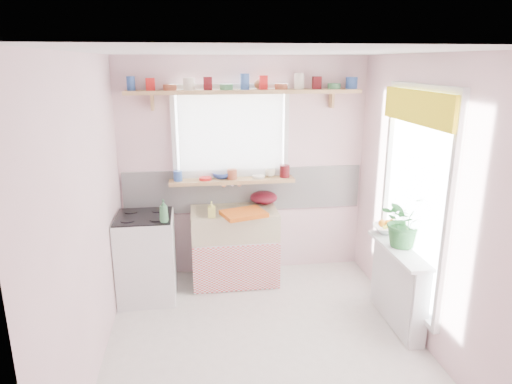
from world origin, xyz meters
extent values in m
plane|color=white|center=(0.00, 0.00, 0.00)|extent=(3.20, 3.20, 0.00)
plane|color=white|center=(0.00, 0.00, 2.50)|extent=(3.20, 3.20, 0.00)
plane|color=#FED5DB|center=(0.00, 1.60, 1.25)|extent=(2.80, 0.00, 2.80)
plane|color=#FED5DB|center=(0.00, -1.60, 1.25)|extent=(2.80, 0.00, 2.80)
plane|color=#FED5DB|center=(-1.40, 0.00, 1.25)|extent=(0.00, 3.20, 3.20)
plane|color=#FED5DB|center=(1.40, 0.00, 1.25)|extent=(0.00, 3.20, 3.20)
cube|color=white|center=(0.00, 1.59, 1.00)|extent=(2.74, 0.03, 0.50)
cube|color=pink|center=(0.00, 1.58, 0.80)|extent=(2.74, 0.02, 0.12)
cube|color=white|center=(-0.15, 1.60, 1.65)|extent=(1.20, 0.01, 1.00)
cube|color=white|center=(-0.15, 1.53, 1.65)|extent=(1.15, 0.02, 0.95)
cube|color=white|center=(1.40, 0.20, 1.25)|extent=(0.01, 1.10, 1.90)
cube|color=yellow|center=(1.31, 0.20, 2.06)|extent=(0.03, 1.20, 0.28)
cube|color=white|center=(-0.15, 1.30, 0.28)|extent=(0.85, 0.55, 0.55)
cube|color=#DC4041|center=(-0.15, 1.02, 0.28)|extent=(0.95, 0.02, 0.53)
cube|color=beige|center=(-0.15, 1.30, 0.70)|extent=(0.95, 0.55, 0.30)
cylinder|color=silver|center=(-0.15, 1.55, 1.10)|extent=(0.03, 0.22, 0.03)
cube|color=white|center=(-1.10, 1.05, 0.45)|extent=(0.58, 0.58, 0.90)
cube|color=black|center=(-1.10, 1.05, 0.91)|extent=(0.56, 0.56, 0.02)
cylinder|color=black|center=(-1.24, 0.91, 0.92)|extent=(0.14, 0.14, 0.01)
cylinder|color=black|center=(-0.96, 0.91, 0.92)|extent=(0.14, 0.14, 0.01)
cylinder|color=black|center=(-1.24, 1.19, 0.92)|extent=(0.14, 0.14, 0.01)
cylinder|color=black|center=(-0.96, 1.19, 0.92)|extent=(0.14, 0.14, 0.01)
cube|color=white|center=(1.30, 0.20, 0.38)|extent=(0.15, 0.90, 0.75)
cube|color=white|center=(1.27, 0.20, 0.76)|extent=(0.22, 0.95, 0.03)
cube|color=tan|center=(-0.15, 1.48, 1.14)|extent=(1.40, 0.22, 0.04)
cube|color=tan|center=(0.00, 1.47, 2.12)|extent=(2.52, 0.24, 0.04)
cylinder|color=#3359A5|center=(-1.18, 1.47, 2.20)|extent=(0.11, 0.11, 0.12)
cylinder|color=red|center=(-0.98, 1.47, 2.20)|extent=(0.11, 0.11, 0.12)
cylinder|color=#A55133|center=(-0.79, 1.47, 2.17)|extent=(0.11, 0.11, 0.06)
cylinder|color=silver|center=(-0.59, 1.47, 2.20)|extent=(0.11, 0.11, 0.12)
cylinder|color=#590F14|center=(-0.39, 1.47, 2.20)|extent=(0.11, 0.11, 0.12)
cylinder|color=#3F7F4C|center=(-0.20, 1.47, 2.17)|extent=(0.11, 0.11, 0.06)
cylinder|color=#3359A5|center=(0.00, 1.47, 2.20)|extent=(0.11, 0.11, 0.12)
cylinder|color=red|center=(0.20, 1.47, 2.20)|extent=(0.11, 0.11, 0.12)
cylinder|color=#A55133|center=(0.39, 1.47, 2.17)|extent=(0.11, 0.11, 0.06)
cylinder|color=silver|center=(0.59, 1.47, 2.20)|extent=(0.11, 0.11, 0.12)
cylinder|color=#590F14|center=(0.79, 1.47, 2.20)|extent=(0.11, 0.11, 0.12)
cylinder|color=#3F7F4C|center=(0.98, 1.47, 2.17)|extent=(0.11, 0.11, 0.06)
cylinder|color=#3359A5|center=(1.18, 1.47, 2.20)|extent=(0.11, 0.11, 0.12)
cylinder|color=#3359A5|center=(-0.77, 1.48, 1.22)|extent=(0.11, 0.11, 0.12)
cylinder|color=red|center=(-0.46, 1.48, 1.22)|extent=(0.11, 0.11, 0.12)
cylinder|color=#A55133|center=(-0.15, 1.48, 1.19)|extent=(0.11, 0.11, 0.06)
cylinder|color=silver|center=(0.16, 1.48, 1.22)|extent=(0.11, 0.11, 0.12)
cylinder|color=#590F14|center=(0.47, 1.48, 1.22)|extent=(0.11, 0.11, 0.12)
cube|color=#D55B12|center=(-0.06, 1.10, 0.87)|extent=(0.52, 0.45, 0.04)
ellipsoid|color=#520E19|center=(0.21, 1.50, 0.92)|extent=(0.32, 0.32, 0.14)
imported|color=#2B6C31|center=(1.33, 0.26, 1.02)|extent=(0.56, 0.53, 0.50)
imported|color=silver|center=(1.33, 0.60, 0.81)|extent=(0.33, 0.33, 0.07)
imported|color=#386829|center=(1.33, 0.16, 0.88)|extent=(0.13, 0.11, 0.21)
imported|color=#E4E365|center=(-0.40, 1.10, 0.94)|extent=(0.08, 0.09, 0.17)
imported|color=white|center=(0.29, 1.54, 1.21)|extent=(0.16, 0.16, 0.10)
imported|color=#354FAE|center=(-0.26, 1.54, 1.19)|extent=(0.22, 0.22, 0.07)
imported|color=#9E5A30|center=(0.18, 1.53, 2.21)|extent=(0.18, 0.18, 0.15)
imported|color=#3F7E4F|center=(-0.88, 0.83, 1.03)|extent=(0.11, 0.11, 0.23)
sphere|color=orange|center=(1.33, 0.60, 0.87)|extent=(0.08, 0.08, 0.08)
sphere|color=orange|center=(1.39, 0.63, 0.87)|extent=(0.08, 0.08, 0.08)
sphere|color=orange|center=(1.28, 0.62, 0.87)|extent=(0.08, 0.08, 0.08)
cylinder|color=yellow|center=(1.35, 0.55, 0.88)|extent=(0.18, 0.04, 0.10)
camera|label=1|loc=(-0.58, -3.47, 2.43)|focal=32.00mm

